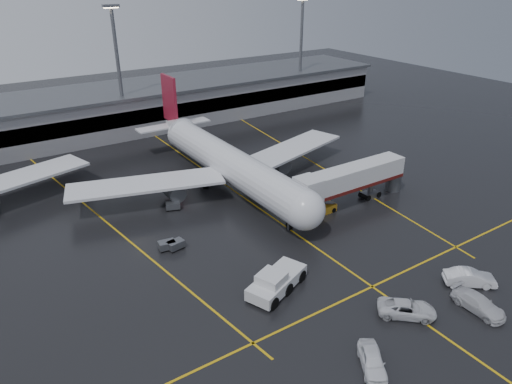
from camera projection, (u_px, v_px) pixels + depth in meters
ground at (260, 209)px, 67.48m from camera, size 220.00×220.00×0.00m
apron_line_centre at (260, 209)px, 67.48m from camera, size 0.25×90.00×0.02m
apron_line_stop at (372, 287)px, 50.90m from camera, size 60.00×0.25×0.02m
apron_line_left at (101, 217)px, 65.09m from camera, size 9.99×69.35×0.02m
apron_line_right at (312, 162)px, 83.96m from camera, size 7.57×69.64×0.02m
terminal at (138, 106)px, 101.76m from camera, size 122.00×19.00×8.60m
light_mast_mid at (118, 65)px, 90.43m from camera, size 3.00×1.20×25.45m
light_mast_right at (301, 46)px, 112.78m from camera, size 3.00×1.20×25.45m
main_airliner at (226, 161)px, 72.98m from camera, size 48.80×45.60×14.10m
jet_bridge at (352, 180)px, 67.17m from camera, size 19.90×3.40×6.05m
pushback_tractor at (276, 282)px, 49.84m from camera, size 8.25×5.71×2.74m
belt_loader at (324, 209)px, 66.16m from camera, size 3.74×1.89×2.32m
service_van_a at (407, 309)px, 46.40m from camera, size 6.00×5.76×1.58m
service_van_b at (478, 304)px, 47.08m from camera, size 2.40×5.63×1.62m
service_van_c at (470, 278)px, 50.87m from camera, size 5.44×4.87×1.79m
service_van_d at (372, 360)px, 40.24m from camera, size 4.20×5.02×1.62m
baggage_cart_a at (176, 244)px, 57.54m from camera, size 2.19×1.61×1.12m
baggage_cart_b at (167, 245)px, 57.45m from camera, size 2.16×1.56×1.12m
baggage_cart_c at (173, 205)px, 67.04m from camera, size 2.33×1.91×1.12m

